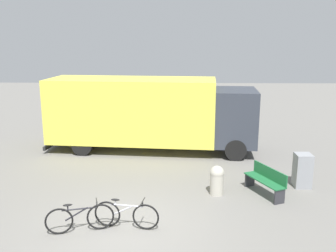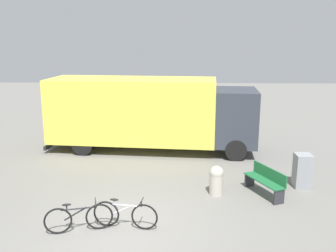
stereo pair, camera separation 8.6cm
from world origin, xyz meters
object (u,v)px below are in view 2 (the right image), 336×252
object	(u,v)px
park_bench	(266,180)
bicycle_near	(79,218)
delivery_truck	(149,111)
utility_box	(302,171)
bollard_near_bench	(216,179)
bicycle_middle	(125,214)

from	to	relation	value
park_bench	bicycle_near	world-z (taller)	park_bench
delivery_truck	bicycle_near	bearing A→B (deg)	-95.00
delivery_truck	utility_box	xyz separation A→B (m)	(5.01, -3.85, -1.09)
delivery_truck	bollard_near_bench	size ratio (longest dim) A/B	9.65
bicycle_middle	bicycle_near	bearing A→B (deg)	-160.45
bicycle_near	delivery_truck	bearing A→B (deg)	64.99
park_bench	bicycle_near	bearing A→B (deg)	90.63
bollard_near_bench	utility_box	bearing A→B (deg)	13.22
park_bench	utility_box	xyz separation A→B (m)	(1.26, 0.61, 0.08)
park_bench	bicycle_middle	distance (m)	4.40
delivery_truck	bicycle_near	size ratio (longest dim) A/B	5.41
park_bench	bollard_near_bench	bearing A→B (deg)	66.79
bicycle_near	bollard_near_bench	xyz separation A→B (m)	(3.50, 2.27, 0.12)
park_bench	bicycle_near	size ratio (longest dim) A/B	0.97
bollard_near_bench	park_bench	bearing A→B (deg)	1.08
bicycle_near	utility_box	bearing A→B (deg)	10.17
delivery_truck	bicycle_middle	xyz separation A→B (m)	(-0.12, -6.56, -1.27)
bicycle_near	bollard_near_bench	bearing A→B (deg)	18.09
park_bench	bollard_near_bench	size ratio (longest dim) A/B	1.74
delivery_truck	bicycle_middle	size ratio (longest dim) A/B	5.30
delivery_truck	bollard_near_bench	xyz separation A→B (m)	(2.30, -4.49, -1.15)
park_bench	bicycle_middle	world-z (taller)	park_bench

